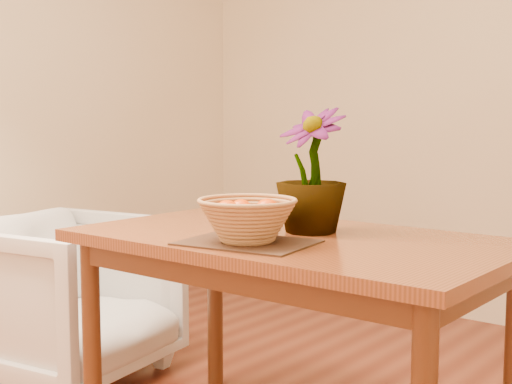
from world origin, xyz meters
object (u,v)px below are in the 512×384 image
Objects in this scene: wicker_basket at (247,222)px; armchair at (68,290)px; table at (291,262)px; potted_plant at (311,170)px.

armchair is at bearing 169.86° from wicker_basket.
wicker_basket is (-0.01, -0.21, 0.15)m from table.
table is 0.26m from wicker_basket.
table is 4.65× the size of wicker_basket.
table is 1.80× the size of armchair.
armchair is (-1.20, -0.08, -0.57)m from potted_plant.
potted_plant is at bearing 78.36° from table.
potted_plant reaches higher than wicker_basket.
armchair is at bearing 179.84° from table.
potted_plant is at bearing -95.49° from armchair.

